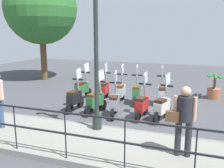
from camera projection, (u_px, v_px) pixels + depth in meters
name	position (u px, v px, depth m)	size (l,w,h in m)	color
ground_plane	(123.00, 109.00, 9.38)	(28.00, 28.00, 0.00)	#424247
promenade_walkway	(87.00, 142.00, 6.46)	(2.20, 20.00, 0.15)	gray
fence_railing	(65.00, 126.00, 5.33)	(0.04, 16.03, 1.07)	black
lamp_post_near	(96.00, 59.00, 6.73)	(0.26, 0.90, 4.50)	#232D28
pedestrian_with_bag	(183.00, 116.00, 5.41)	(0.34, 0.64, 1.59)	#28282D
tree_large	(41.00, 8.00, 14.29)	(4.13, 4.13, 6.23)	brown
potted_palm	(214.00, 89.00, 10.79)	(1.06, 0.66, 1.05)	#9E5B3D
scooter_near_0	(162.00, 107.00, 8.10)	(1.20, 0.54, 1.54)	black
scooter_near_1	(142.00, 105.00, 8.32)	(1.23, 0.44, 1.54)	black
scooter_near_2	(114.00, 103.00, 8.52)	(1.22, 0.48, 1.54)	black
scooter_near_3	(96.00, 100.00, 8.81)	(1.21, 0.52, 1.54)	black
scooter_near_4	(75.00, 98.00, 9.13)	(1.23, 0.44, 1.54)	black
scooter_far_0	(162.00, 93.00, 9.80)	(1.23, 0.47, 1.54)	black
scooter_far_1	(136.00, 92.00, 9.99)	(1.22, 0.48, 1.54)	black
scooter_far_2	(121.00, 91.00, 10.20)	(1.23, 0.44, 1.54)	black
scooter_far_3	(104.00, 89.00, 10.58)	(1.23, 0.44, 1.54)	black
scooter_far_4	(82.00, 88.00, 10.70)	(1.22, 0.48, 1.54)	black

